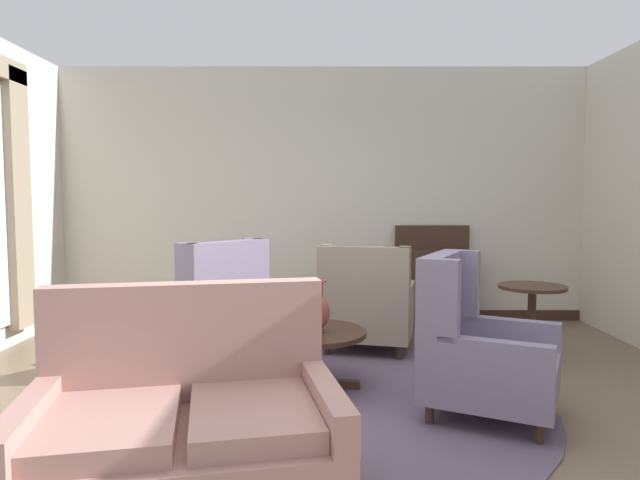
% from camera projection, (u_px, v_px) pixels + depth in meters
% --- Properties ---
extents(ground, '(8.62, 8.62, 0.00)m').
position_uv_depth(ground, '(323.00, 419.00, 3.59)').
color(ground, brown).
extents(wall_back, '(6.31, 0.08, 2.95)m').
position_uv_depth(wall_back, '(321.00, 195.00, 6.46)').
color(wall_back, beige).
rests_on(wall_back, ground).
extents(baseboard_back, '(6.15, 0.03, 0.12)m').
position_uv_depth(baseboard_back, '(321.00, 315.00, 6.51)').
color(baseboard_back, '#382319').
rests_on(baseboard_back, ground).
extents(area_rug, '(3.14, 3.14, 0.01)m').
position_uv_depth(area_rug, '(323.00, 401.00, 3.89)').
color(area_rug, '#5B4C60').
rests_on(area_rug, ground).
extents(coffee_table, '(0.81, 0.81, 0.45)m').
position_uv_depth(coffee_table, '(311.00, 342.00, 4.14)').
color(coffee_table, '#382319').
rests_on(coffee_table, ground).
extents(porcelain_vase, '(0.16, 0.16, 0.39)m').
position_uv_depth(porcelain_vase, '(318.00, 310.00, 4.08)').
color(porcelain_vase, brown).
rests_on(porcelain_vase, coffee_table).
extents(settee, '(1.54, 1.15, 1.01)m').
position_uv_depth(settee, '(184.00, 422.00, 2.55)').
color(settee, tan).
rests_on(settee, ground).
extents(armchair_foreground_right, '(1.06, 1.03, 1.07)m').
position_uv_depth(armchair_foreground_right, '(475.00, 348.00, 3.64)').
color(armchair_foreground_right, slate).
rests_on(armchair_foreground_right, ground).
extents(armchair_near_sideboard, '(0.99, 1.01, 1.01)m').
position_uv_depth(armchair_near_sideboard, '(366.00, 306.00, 5.19)').
color(armchair_near_sideboard, gray).
rests_on(armchair_near_sideboard, ground).
extents(armchair_beside_settee, '(1.12, 1.13, 1.08)m').
position_uv_depth(armchair_beside_settee, '(211.00, 311.00, 4.82)').
color(armchair_beside_settee, slate).
rests_on(armchair_beside_settee, ground).
extents(side_table, '(0.58, 0.58, 0.68)m').
position_uv_depth(side_table, '(530.00, 315.00, 4.83)').
color(side_table, '#382319').
rests_on(side_table, ground).
extents(sideboard, '(0.86, 0.43, 1.13)m').
position_uv_depth(sideboard, '(434.00, 282.00, 6.24)').
color(sideboard, '#382319').
rests_on(sideboard, ground).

